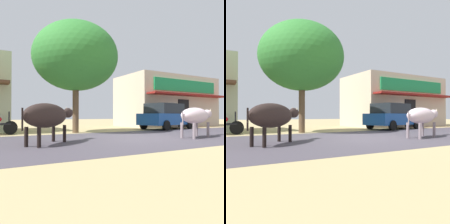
{
  "view_description": "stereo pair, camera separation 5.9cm",
  "coord_description": "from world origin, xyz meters",
  "views": [
    {
      "loc": [
        -5.3,
        -7.26,
        0.9
      ],
      "look_at": [
        -0.32,
        1.56,
        1.05
      ],
      "focal_mm": 35.85,
      "sensor_mm": 36.0,
      "label": 1
    },
    {
      "loc": [
        -5.25,
        -7.29,
        0.9
      ],
      "look_at": [
        -0.32,
        1.56,
        1.05
      ],
      "focal_mm": 35.85,
      "sensor_mm": 36.0,
      "label": 2
    }
  ],
  "objects": [
    {
      "name": "roadside_tree",
      "position": [
        -1.29,
        3.64,
        3.9
      ],
      "size": [
        4.36,
        4.36,
        5.66
      ],
      "color": "brown",
      "rests_on": "ground"
    },
    {
      "name": "cow_far_dark",
      "position": [
        2.12,
        -1.06,
        0.87
      ],
      "size": [
        2.53,
        1.19,
        1.21
      ],
      "color": "silver",
      "rests_on": "ground"
    },
    {
      "name": "asphalt_road",
      "position": [
        0.0,
        0.0,
        0.0
      ],
      "size": [
        72.0,
        6.2,
        0.0
      ],
      "primitive_type": "cube",
      "color": "#47414A",
      "rests_on": "ground"
    },
    {
      "name": "cow_near_brown",
      "position": [
        -3.6,
        -0.21,
        0.88
      ],
      "size": [
        2.26,
        2.13,
        1.27
      ],
      "color": "#2D211F",
      "rests_on": "ground"
    },
    {
      "name": "parked_hatchback_car",
      "position": [
        4.86,
        3.59,
        0.84
      ],
      "size": [
        4.42,
        2.58,
        1.64
      ],
      "color": "#1A4995",
      "rests_on": "ground"
    },
    {
      "name": "ground",
      "position": [
        0.0,
        0.0,
        0.0
      ],
      "size": [
        80.0,
        80.0,
        0.0
      ],
      "primitive_type": "plane",
      "color": "tan"
    },
    {
      "name": "storefront_right_club",
      "position": [
        8.09,
        7.0,
        2.02
      ],
      "size": [
        7.98,
        5.21,
        4.02
      ],
      "color": "beige",
      "rests_on": "ground"
    }
  ]
}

